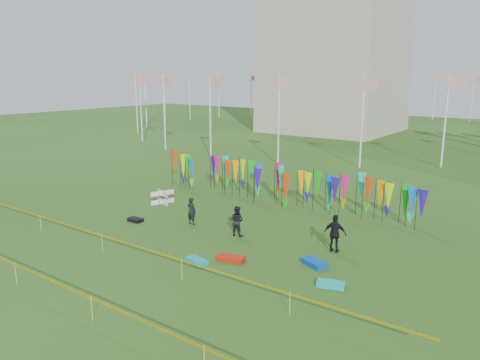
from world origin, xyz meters
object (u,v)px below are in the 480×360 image
Objects in this scene: kite_bag_turquoise at (197,261)px; kite_bag_teal at (331,284)px; person_mid at (237,221)px; box_kite at (162,197)px; person_right at (335,234)px; kite_bag_black at (135,220)px; kite_bag_blue at (314,263)px; person_left at (192,211)px; kite_bag_red at (231,259)px.

kite_bag_turquoise reaches higher than kite_bag_teal.
box_kite is at bearing -23.15° from person_mid.
person_right is 11.33m from kite_bag_black.
person_mid reaches higher than kite_bag_blue.
kite_bag_blue is (5.02, -1.13, -0.67)m from person_mid.
kite_bag_blue reaches higher than kite_bag_turquoise.
person_left is at bearing -4.34° from person_right.
person_mid is 6.23m from kite_bag_black.
box_kite reaches higher than kite_bag_red.
person_right is (12.43, -1.16, 0.46)m from box_kite.
kite_bag_blue is 1.35× the size of kite_bag_black.
person_mid reaches higher than person_left.
kite_bag_black is 0.80× the size of kite_bag_teal.
person_left is at bearing -8.34° from person_mid.
kite_bag_black is at bearing -68.57° from box_kite.
kite_bag_teal is at bearing -18.42° from box_kite.
person_mid is at bearing -15.18° from box_kite.
kite_bag_teal is at bearing 102.75° from person_right.
kite_bag_blue is at bearing -14.18° from box_kite.
box_kite is 12.80m from kite_bag_blue.
kite_bag_blue is 2.11m from kite_bag_teal.
kite_bag_turquoise is 1.22× the size of kite_bag_black.
person_mid is 5.19m from kite_bag_blue.
kite_bag_turquoise is 0.91× the size of kite_bag_blue.
person_mid reaches higher than kite_bag_teal.
person_left reaches higher than box_kite.
kite_bag_black is (-11.06, -2.33, -0.80)m from person_right.
kite_bag_turquoise is (8.11, -5.96, -0.34)m from box_kite.
kite_bag_black is at bearing 159.90° from kite_bag_turquoise.
person_right is at bearing -5.32° from box_kite.
kite_bag_red reaches higher than kite_bag_black.
kite_bag_turquoise is (-4.32, -4.80, -0.80)m from person_right.
kite_bag_blue is at bearing 79.16° from person_right.
kite_bag_turquoise is at bearing -167.02° from kite_bag_teal.
person_right reaches higher than person_left.
box_kite is 0.56× the size of person_mid.
person_left is at bearing 164.64° from kite_bag_teal.
person_right is (8.16, 0.83, 0.13)m from person_left.
person_left is 10.00m from kite_bag_teal.
person_right reaches higher than person_mid.
person_mid is 5.12m from person_right.
kite_bag_turquoise is at bearing -20.10° from kite_bag_black.
kite_bag_red is (1.07, 1.08, 0.01)m from kite_bag_turquoise.
kite_bag_teal is at bearing 150.09° from person_mid.
person_mid is (7.39, -2.00, 0.35)m from box_kite.
person_right is at bearing 89.28° from kite_bag_blue.
kite_bag_black is at bearing -178.14° from kite_bag_blue.
kite_bag_black is (-6.74, 2.47, -0.01)m from kite_bag_turquoise.
person_right is at bearing 48.02° from kite_bag_turquoise.
kite_bag_red is (9.18, -4.88, -0.33)m from box_kite.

